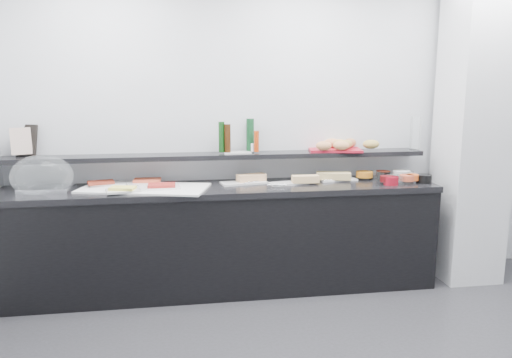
{
  "coord_description": "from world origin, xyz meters",
  "views": [
    {
      "loc": [
        -1.04,
        -2.36,
        1.73
      ],
      "look_at": [
        -0.45,
        1.45,
        1.0
      ],
      "focal_mm": 35.0,
      "sensor_mm": 36.0,
      "label": 1
    }
  ],
  "objects": [
    {
      "name": "back_wall",
      "position": [
        0.0,
        2.0,
        1.35
      ],
      "size": [
        5.0,
        0.02,
        2.7
      ],
      "primitive_type": "cube",
      "color": "silver",
      "rests_on": "ground"
    },
    {
      "name": "column",
      "position": [
        1.5,
        1.65,
        1.35
      ],
      "size": [
        0.5,
        0.5,
        2.7
      ],
      "primitive_type": "cube",
      "color": "silver",
      "rests_on": "ground"
    },
    {
      "name": "buffet_cabinet",
      "position": [
        -0.7,
        1.7,
        0.42
      ],
      "size": [
        3.6,
        0.6,
        0.85
      ],
      "primitive_type": "cube",
      "color": "black",
      "rests_on": "ground"
    },
    {
      "name": "counter_top",
      "position": [
        -0.7,
        1.7,
        0.88
      ],
      "size": [
        3.62,
        0.62,
        0.05
      ],
      "primitive_type": "cube",
      "color": "black",
      "rests_on": "buffet_cabinet"
    },
    {
      "name": "wall_shelf",
      "position": [
        -0.7,
        1.88,
        1.13
      ],
      "size": [
        3.6,
        0.25,
        0.04
      ],
      "primitive_type": "cube",
      "color": "black",
      "rests_on": "back_wall"
    },
    {
      "name": "cloche_base",
      "position": [
        -2.09,
        1.71,
        0.92
      ],
      "size": [
        0.41,
        0.29,
        0.04
      ],
      "primitive_type": "cube",
      "rotation": [
        0.0,
        0.0,
        -0.09
      ],
      "color": "silver",
      "rests_on": "counter_top"
    },
    {
      "name": "cloche_dome",
      "position": [
        -2.11,
        1.68,
        1.03
      ],
      "size": [
        0.51,
        0.37,
        0.34
      ],
      "primitive_type": "ellipsoid",
      "rotation": [
        0.0,
        0.0,
        0.13
      ],
      "color": "white",
      "rests_on": "cloche_base"
    },
    {
      "name": "linen_runner",
      "position": [
        -1.33,
        1.68,
        0.91
      ],
      "size": [
        1.09,
        0.72,
        0.01
      ],
      "primitive_type": "cube",
      "rotation": [
        0.0,
        0.0,
        -0.27
      ],
      "color": "white",
      "rests_on": "counter_top"
    },
    {
      "name": "platter_meat_a",
      "position": [
        -1.63,
        1.85,
        0.92
      ],
      "size": [
        0.31,
        0.23,
        0.01
      ],
      "primitive_type": "cube",
      "rotation": [
        0.0,
        0.0,
        0.15
      ],
      "color": "silver",
      "rests_on": "linen_runner"
    },
    {
      "name": "food_meat_a",
      "position": [
        -1.69,
        1.8,
        0.94
      ],
      "size": [
        0.23,
        0.18,
        0.02
      ],
      "primitive_type": "cube",
      "rotation": [
        0.0,
        0.0,
        0.25
      ],
      "color": "maroon",
      "rests_on": "platter_meat_a"
    },
    {
      "name": "platter_salmon",
      "position": [
        -1.34,
        1.82,
        0.92
      ],
      "size": [
        0.31,
        0.24,
        0.01
      ],
      "primitive_type": "cube",
      "rotation": [
        0.0,
        0.0,
        0.24
      ],
      "color": "silver",
      "rests_on": "linen_runner"
    },
    {
      "name": "food_salmon",
      "position": [
        -1.31,
        1.85,
        0.94
      ],
      "size": [
        0.23,
        0.15,
        0.02
      ],
      "primitive_type": "cube",
      "rotation": [
        0.0,
        0.0,
        -0.06
      ],
      "color": "#E04B2E",
      "rests_on": "platter_salmon"
    },
    {
      "name": "platter_cheese",
      "position": [
        -1.48,
        1.54,
        0.92
      ],
      "size": [
        0.29,
        0.22,
        0.01
      ],
      "primitive_type": "cube",
      "rotation": [
        0.0,
        0.0,
        0.21
      ],
      "color": "silver",
      "rests_on": "linen_runner"
    },
    {
      "name": "food_cheese",
      "position": [
        -1.48,
        1.54,
        0.94
      ],
      "size": [
        0.21,
        0.16,
        0.02
      ],
      "primitive_type": "cube",
      "rotation": [
        0.0,
        0.0,
        -0.23
      ],
      "color": "#F4E65F",
      "rests_on": "platter_cheese"
    },
    {
      "name": "platter_meat_b",
      "position": [
        -1.21,
        1.63,
        0.92
      ],
      "size": [
        0.34,
        0.25,
        0.01
      ],
      "primitive_type": "cube",
      "rotation": [
        0.0,
        0.0,
        0.13
      ],
      "color": "white",
      "rests_on": "linen_runner"
    },
    {
      "name": "food_meat_b",
      "position": [
        -1.19,
        1.61,
        0.94
      ],
      "size": [
        0.21,
        0.14,
        0.02
      ],
      "primitive_type": "cube",
      "rotation": [
        0.0,
        0.0,
        0.0
      ],
      "color": "maroon",
      "rests_on": "platter_meat_b"
    },
    {
      "name": "sandwich_plate_left",
      "position": [
        -0.51,
        1.78,
        0.91
      ],
      "size": [
        0.41,
        0.24,
        0.01
      ],
      "primitive_type": "cube",
      "rotation": [
        0.0,
        0.0,
        0.19
      ],
      "color": "silver",
      "rests_on": "counter_top"
    },
    {
      "name": "sandwich_food_left",
      "position": [
        -0.43,
        1.81,
        0.94
      ],
      "size": [
        0.26,
        0.16,
        0.06
      ],
      "primitive_type": "cube",
      "rotation": [
        0.0,
        0.0,
        0.29
      ],
      "color": "#E0A975",
      "rests_on": "sandwich_plate_left"
    },
    {
      "name": "tongs_left",
      "position": [
        -0.45,
        1.74,
        0.92
      ],
      "size": [
        0.14,
        0.09,
        0.01
      ],
      "primitive_type": "cylinder",
      "rotation": [
        0.0,
        1.57,
        0.55
      ],
      "color": "silver",
      "rests_on": "sandwich_plate_left"
    },
    {
      "name": "sandwich_plate_mid",
      "position": [
        -0.13,
        1.7,
        0.91
      ],
      "size": [
        0.35,
        0.2,
        0.01
      ],
      "primitive_type": "cube",
      "rotation": [
        0.0,
        0.0,
        0.2
      ],
      "color": "silver",
      "rests_on": "counter_top"
    },
    {
      "name": "sandwich_food_mid",
      "position": [
        0.01,
        1.67,
        0.94
      ],
      "size": [
        0.23,
        0.09,
        0.06
      ],
      "primitive_type": "cube",
      "rotation": [
        0.0,
        0.0,
        -0.03
      ],
      "color": "#E4B577",
      "rests_on": "sandwich_plate_mid"
    },
    {
      "name": "tongs_mid",
      "position": [
        -0.25,
        1.59,
        0.92
      ],
      "size": [
        0.16,
        0.03,
        0.01
      ],
      "primitive_type": "cylinder",
      "rotation": [
        0.0,
        1.57,
        -0.11
      ],
      "color": "#B7B9BE",
      "rests_on": "sandwich_plate_mid"
    },
    {
      "name": "sandwich_plate_right",
      "position": [
        0.33,
        1.8,
        0.91
      ],
      "size": [
        0.34,
        0.17,
        0.01
      ],
      "primitive_type": "cube",
      "rotation": [
        0.0,
        0.0,
        0.1
      ],
      "color": "white",
      "rests_on": "counter_top"
    },
    {
      "name": "sandwich_food_right",
      "position": [
        0.29,
        1.78,
        0.94
      ],
      "size": [
        0.32,
        0.19,
        0.06
      ],
      "primitive_type": "cube",
      "rotation": [
        0.0,
        0.0,
        -0.26
      ],
      "color": "tan",
      "rests_on": "sandwich_plate_right"
    },
    {
      "name": "tongs_right",
      "position": [
        0.25,
        1.73,
        0.92
      ],
      "size": [
        0.16,
        0.03,
        0.01
      ],
      "primitive_type": "cylinder",
      "rotation": [
        0.0,
        1.57,
        0.15
      ],
      "color": "silver",
      "rests_on": "sandwich_plate_right"
    },
    {
      "name": "bowl_glass_fruit",
      "position": [
        0.71,
        1.8,
        0.94
      ],
      "size": [
        0.19,
        0.19,
        0.07
      ],
      "primitive_type": "cylinder",
      "rotation": [
        0.0,
        0.0,
        0.27
      ],
      "color": "white",
      "rests_on": "counter_top"
    },
    {
      "name": "fill_glass_fruit",
      "position": [
        0.58,
        1.8,
        0.95
      ],
      "size": [
        0.19,
        0.19,
        0.05
      ],
      "primitive_type": "cylinder",
      "rotation": [
        0.0,
        0.0,
        -0.34
      ],
      "color": "orange",
      "rests_on": "bowl_glass_fruit"
    },
    {
      "name": "bowl_black_jam",
      "position": [
        0.75,
        1.78,
        0.94
      ],
      "size": [
        0.15,
        0.15,
        0.07
      ],
      "primitive_type": "cylinder",
      "rotation": [
        0.0,
        0.0,
        -0.33
      ],
      "color": "black",
      "rests_on": "counter_top"
    },
    {
      "name": "fill_black_jam",
      "position": [
        0.76,
        1.81,
        0.95
      ],
      "size": [
        0.15,
        0.15,
        0.05
      ],
      "primitive_type": "cylinder",
      "rotation": [
        0.0,
        0.0,
        -0.21
      ],
      "color": "#54190C",
      "rests_on": "bowl_black_jam"
    },
    {
      "name": "bowl_glass_cream",
      "position": [
        0.94,
        1.76,
        0.94
      ],
      "size": [
        0.21,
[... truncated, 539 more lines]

